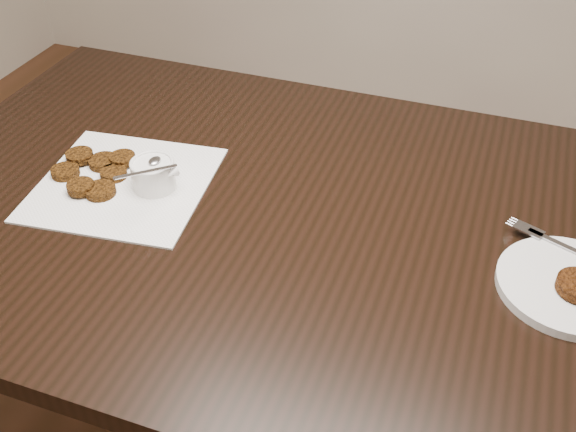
% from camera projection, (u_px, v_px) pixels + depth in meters
% --- Properties ---
extents(table, '(1.51, 0.97, 0.75)m').
position_uv_depth(table, '(287.00, 348.00, 1.45)').
color(table, black).
rests_on(table, floor).
extents(napkin, '(0.35, 0.35, 0.00)m').
position_uv_depth(napkin, '(124.00, 184.00, 1.29)').
color(napkin, white).
rests_on(napkin, table).
extents(sauce_ramekin, '(0.13, 0.13, 0.12)m').
position_uv_depth(sauce_ramekin, '(151.00, 161.00, 1.24)').
color(sauce_ramekin, white).
rests_on(sauce_ramekin, napkin).
extents(patty_cluster, '(0.26, 0.26, 0.02)m').
position_uv_depth(patty_cluster, '(99.00, 169.00, 1.30)').
color(patty_cluster, '#5F320C').
rests_on(patty_cluster, napkin).
extents(plate_with_patty, '(0.29, 0.29, 0.03)m').
position_uv_depth(plate_with_patty, '(570.00, 282.00, 1.05)').
color(plate_with_patty, silver).
rests_on(plate_with_patty, table).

